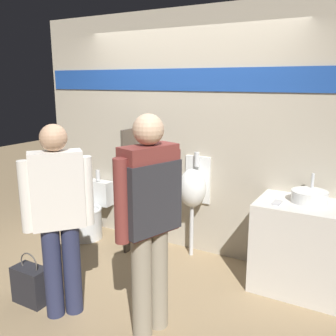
% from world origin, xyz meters
% --- Properties ---
extents(ground_plane, '(16.00, 16.00, 0.00)m').
position_xyz_m(ground_plane, '(0.00, 0.00, 0.00)').
color(ground_plane, '#997F5B').
extents(display_wall, '(3.98, 0.07, 2.70)m').
position_xyz_m(display_wall, '(0.00, 0.60, 1.36)').
color(display_wall, '#B2A893').
rests_on(display_wall, ground_plane).
extents(sink_counter, '(0.99, 0.59, 0.86)m').
position_xyz_m(sink_counter, '(1.44, 0.27, 0.43)').
color(sink_counter, silver).
rests_on(sink_counter, ground_plane).
extents(sink_basin, '(0.32, 0.32, 0.25)m').
position_xyz_m(sink_basin, '(1.39, 0.33, 0.91)').
color(sink_basin, silver).
rests_on(sink_basin, sink_counter).
extents(cell_phone, '(0.07, 0.14, 0.01)m').
position_xyz_m(cell_phone, '(1.15, 0.16, 0.86)').
color(cell_phone, '#B7B7BC').
rests_on(cell_phone, sink_counter).
extents(divider_near_counter, '(0.03, 0.50, 1.42)m').
position_xyz_m(divider_near_counter, '(-0.52, 0.32, 0.71)').
color(divider_near_counter, '#4C4238').
rests_on(divider_near_counter, ground_plane).
extents(urinal_near_counter, '(0.31, 0.30, 1.18)m').
position_xyz_m(urinal_near_counter, '(0.17, 0.43, 0.79)').
color(urinal_near_counter, silver).
rests_on(urinal_near_counter, ground_plane).
extents(toilet, '(0.41, 0.58, 0.83)m').
position_xyz_m(toilet, '(-1.20, 0.25, 0.27)').
color(toilet, silver).
rests_on(toilet, ground_plane).
extents(person_in_vest, '(0.35, 0.58, 1.72)m').
position_xyz_m(person_in_vest, '(0.46, -0.93, 1.00)').
color(person_in_vest, gray).
rests_on(person_in_vest, ground_plane).
extents(person_with_lanyard, '(0.40, 0.46, 1.62)m').
position_xyz_m(person_with_lanyard, '(-0.29, -1.10, 0.90)').
color(person_with_lanyard, '#282D4C').
rests_on(person_with_lanyard, ground_plane).
extents(shopping_bag, '(0.32, 0.18, 0.48)m').
position_xyz_m(shopping_bag, '(-0.67, -1.14, 0.17)').
color(shopping_bag, '#232328').
rests_on(shopping_bag, ground_plane).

